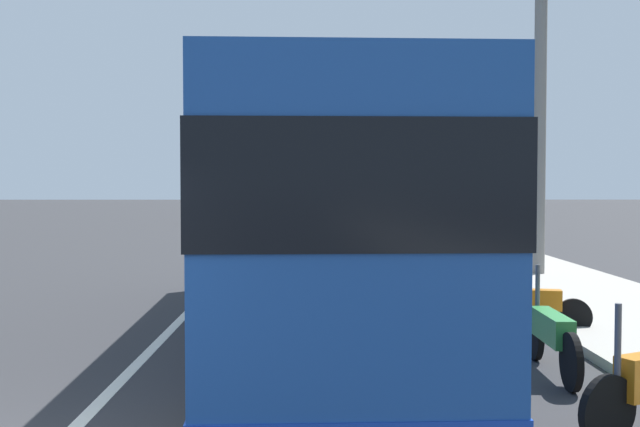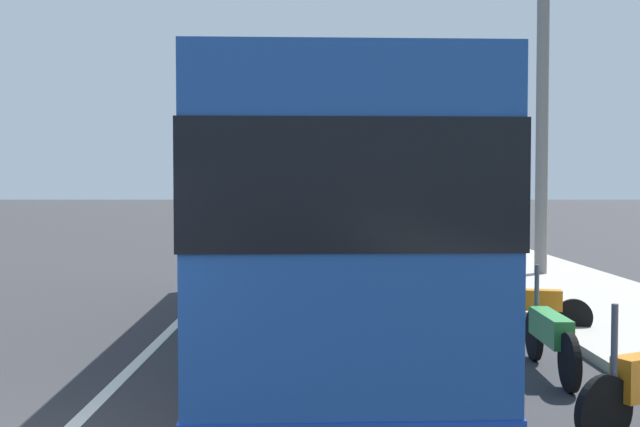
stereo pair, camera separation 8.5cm
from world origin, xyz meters
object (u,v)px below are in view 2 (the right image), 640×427
motorcycle_nearest_curb (550,335)px  car_side_street (232,212)px  coach_bus (319,213)px  motorcycle_angled (525,305)px  car_oncoming (310,226)px  utility_pole (542,109)px  car_far_distant (257,208)px

motorcycle_nearest_curb → car_side_street: bearing=14.1°
car_side_street → coach_bus: bearing=10.2°
motorcycle_angled → car_side_street: 34.07m
car_oncoming → utility_pole: bearing=-149.2°
motorcycle_angled → car_oncoming: car_oncoming is taller
car_side_street → car_far_distant: bearing=174.1°
car_oncoming → motorcycle_nearest_curb: bearing=-167.8°
coach_bus → utility_pole: size_ratio=1.50×
car_oncoming → car_far_distant: 22.42m
motorcycle_angled → car_far_distant: bearing=-67.3°
motorcycle_nearest_curb → car_side_street: (35.60, 7.95, 0.20)m
car_side_street → car_far_distant: size_ratio=1.05×
coach_bus → car_side_street: 33.76m
car_far_distant → motorcycle_nearest_curb: bearing=13.4°
motorcycle_angled → car_side_street: bearing=-63.7°
motorcycle_nearest_curb → utility_pole: bearing=-14.3°
motorcycle_nearest_curb → car_side_street: size_ratio=0.49×
coach_bus → utility_pole: 9.23m
utility_pole → motorcycle_nearest_curb: bearing=164.2°
motorcycle_angled → utility_pole: utility_pole is taller
motorcycle_nearest_curb → motorcycle_angled: (2.58, -0.40, -0.04)m
motorcycle_angled → utility_pole: (6.74, -2.24, 3.74)m
motorcycle_nearest_curb → car_side_street: car_side_street is taller
car_side_street → utility_pole: utility_pole is taller
motorcycle_nearest_curb → car_far_distant: 43.27m
motorcycle_angled → car_oncoming: size_ratio=0.47×
car_far_distant → motorcycle_angled: bearing=14.5°
car_side_street → utility_pole: size_ratio=0.54×
motorcycle_nearest_curb → car_oncoming: size_ratio=0.52×
coach_bus → car_far_distant: (40.44, 4.21, -1.19)m
car_oncoming → utility_pole: size_ratio=0.50×
car_oncoming → car_far_distant: size_ratio=0.98×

